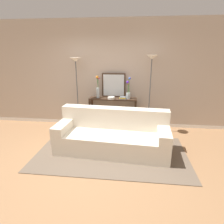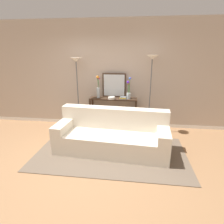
{
  "view_description": "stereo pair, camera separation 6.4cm",
  "coord_description": "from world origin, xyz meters",
  "px_view_note": "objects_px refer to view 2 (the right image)",
  "views": [
    {
      "loc": [
        0.76,
        -3.07,
        2.03
      ],
      "look_at": [
        0.28,
        1.12,
        0.67
      ],
      "focal_mm": 29.91,
      "sensor_mm": 36.0,
      "label": 1
    },
    {
      "loc": [
        0.82,
        -3.06,
        2.03
      ],
      "look_at": [
        0.28,
        1.12,
        0.67
      ],
      "focal_mm": 29.91,
      "sensor_mm": 36.0,
      "label": 2
    }
  ],
  "objects_px": {
    "vase_tall_flowers": "(98,88)",
    "book_stack": "(123,98)",
    "console_table": "(113,108)",
    "fruit_bowl": "(112,98)",
    "floor_lamp_right": "(151,73)",
    "couch": "(112,136)",
    "book_row_under_console": "(104,125)",
    "vase_short_flowers": "(129,91)",
    "wall_mirror": "(114,85)",
    "floor_lamp_left": "(77,74)"
  },
  "relations": [
    {
      "from": "console_table",
      "to": "couch",
      "type": "bearing_deg",
      "value": -84.28
    },
    {
      "from": "console_table",
      "to": "floor_lamp_right",
      "type": "distance_m",
      "value": 1.36
    },
    {
      "from": "book_row_under_console",
      "to": "floor_lamp_left",
      "type": "bearing_deg",
      "value": -172.48
    },
    {
      "from": "console_table",
      "to": "vase_short_flowers",
      "type": "distance_m",
      "value": 0.63
    },
    {
      "from": "floor_lamp_right",
      "to": "fruit_bowl",
      "type": "xyz_separation_m",
      "value": [
        -0.99,
        -0.01,
        -0.66
      ]
    },
    {
      "from": "fruit_bowl",
      "to": "book_stack",
      "type": "xyz_separation_m",
      "value": [
        0.3,
        0.01,
        -0.0
      ]
    },
    {
      "from": "console_table",
      "to": "vase_tall_flowers",
      "type": "xyz_separation_m",
      "value": [
        -0.41,
        -0.01,
        0.53
      ]
    },
    {
      "from": "couch",
      "to": "fruit_bowl",
      "type": "bearing_deg",
      "value": 97.87
    },
    {
      "from": "console_table",
      "to": "fruit_bowl",
      "type": "height_order",
      "value": "fruit_bowl"
    },
    {
      "from": "floor_lamp_left",
      "to": "console_table",
      "type": "bearing_deg",
      "value": 5.38
    },
    {
      "from": "floor_lamp_right",
      "to": "couch",
      "type": "bearing_deg",
      "value": -126.2
    },
    {
      "from": "fruit_bowl",
      "to": "book_row_under_console",
      "type": "xyz_separation_m",
      "value": [
        -0.24,
        0.1,
        -0.83
      ]
    },
    {
      "from": "wall_mirror",
      "to": "fruit_bowl",
      "type": "xyz_separation_m",
      "value": [
        -0.04,
        -0.24,
        -0.29
      ]
    },
    {
      "from": "couch",
      "to": "floor_lamp_right",
      "type": "xyz_separation_m",
      "value": [
        0.83,
        1.13,
        1.23
      ]
    },
    {
      "from": "vase_short_flowers",
      "to": "vase_tall_flowers",
      "type": "bearing_deg",
      "value": 179.27
    },
    {
      "from": "couch",
      "to": "wall_mirror",
      "type": "xyz_separation_m",
      "value": [
        -0.12,
        1.36,
        0.86
      ]
    },
    {
      "from": "fruit_bowl",
      "to": "book_stack",
      "type": "relative_size",
      "value": 1.0
    },
    {
      "from": "floor_lamp_left",
      "to": "book_row_under_console",
      "type": "distance_m",
      "value": 1.59
    },
    {
      "from": "vase_short_flowers",
      "to": "book_row_under_console",
      "type": "bearing_deg",
      "value": 178.64
    },
    {
      "from": "wall_mirror",
      "to": "vase_short_flowers",
      "type": "bearing_deg",
      "value": -20.93
    },
    {
      "from": "vase_short_flowers",
      "to": "book_row_under_console",
      "type": "xyz_separation_m",
      "value": [
        -0.68,
        0.02,
        -1.0
      ]
    },
    {
      "from": "vase_short_flowers",
      "to": "couch",
      "type": "bearing_deg",
      "value": -103.26
    },
    {
      "from": "console_table",
      "to": "fruit_bowl",
      "type": "bearing_deg",
      "value": -107.92
    },
    {
      "from": "couch",
      "to": "vase_tall_flowers",
      "type": "height_order",
      "value": "vase_tall_flowers"
    },
    {
      "from": "console_table",
      "to": "floor_lamp_left",
      "type": "xyz_separation_m",
      "value": [
        -0.95,
        -0.09,
        0.91
      ]
    },
    {
      "from": "fruit_bowl",
      "to": "couch",
      "type": "bearing_deg",
      "value": -82.13
    },
    {
      "from": "vase_tall_flowers",
      "to": "book_row_under_console",
      "type": "height_order",
      "value": "vase_tall_flowers"
    },
    {
      "from": "vase_tall_flowers",
      "to": "book_stack",
      "type": "distance_m",
      "value": 0.71
    },
    {
      "from": "floor_lamp_left",
      "to": "floor_lamp_right",
      "type": "height_order",
      "value": "floor_lamp_right"
    },
    {
      "from": "console_table",
      "to": "floor_lamp_right",
      "type": "bearing_deg",
      "value": -5.34
    },
    {
      "from": "wall_mirror",
      "to": "console_table",
      "type": "bearing_deg",
      "value": -91.19
    },
    {
      "from": "couch",
      "to": "vase_short_flowers",
      "type": "bearing_deg",
      "value": 76.74
    },
    {
      "from": "floor_lamp_right",
      "to": "vase_short_flowers",
      "type": "relative_size",
      "value": 3.49
    },
    {
      "from": "floor_lamp_right",
      "to": "vase_tall_flowers",
      "type": "xyz_separation_m",
      "value": [
        -1.36,
        0.08,
        -0.43
      ]
    },
    {
      "from": "book_stack",
      "to": "console_table",
      "type": "bearing_deg",
      "value": 161.98
    },
    {
      "from": "floor_lamp_right",
      "to": "vase_tall_flowers",
      "type": "relative_size",
      "value": 3.32
    },
    {
      "from": "console_table",
      "to": "wall_mirror",
      "type": "bearing_deg",
      "value": 88.81
    },
    {
      "from": "vase_short_flowers",
      "to": "fruit_bowl",
      "type": "distance_m",
      "value": 0.48
    },
    {
      "from": "couch",
      "to": "fruit_bowl",
      "type": "distance_m",
      "value": 1.27
    },
    {
      "from": "floor_lamp_left",
      "to": "vase_tall_flowers",
      "type": "xyz_separation_m",
      "value": [
        0.54,
        0.08,
        -0.38
      ]
    },
    {
      "from": "fruit_bowl",
      "to": "book_stack",
      "type": "height_order",
      "value": "same"
    },
    {
      "from": "fruit_bowl",
      "to": "book_row_under_console",
      "type": "distance_m",
      "value": 0.87
    },
    {
      "from": "couch",
      "to": "book_row_under_console",
      "type": "relative_size",
      "value": 4.98
    },
    {
      "from": "floor_lamp_left",
      "to": "vase_short_flowers",
      "type": "relative_size",
      "value": 3.38
    },
    {
      "from": "wall_mirror",
      "to": "vase_short_flowers",
      "type": "distance_m",
      "value": 0.45
    },
    {
      "from": "console_table",
      "to": "fruit_bowl",
      "type": "xyz_separation_m",
      "value": [
        -0.03,
        -0.1,
        0.31
      ]
    },
    {
      "from": "vase_tall_flowers",
      "to": "console_table",
      "type": "bearing_deg",
      "value": 0.81
    },
    {
      "from": "vase_tall_flowers",
      "to": "book_stack",
      "type": "height_order",
      "value": "vase_tall_flowers"
    },
    {
      "from": "wall_mirror",
      "to": "fruit_bowl",
      "type": "relative_size",
      "value": 3.47
    },
    {
      "from": "floor_lamp_right",
      "to": "vase_short_flowers",
      "type": "xyz_separation_m",
      "value": [
        -0.55,
        0.07,
        -0.49
      ]
    }
  ]
}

